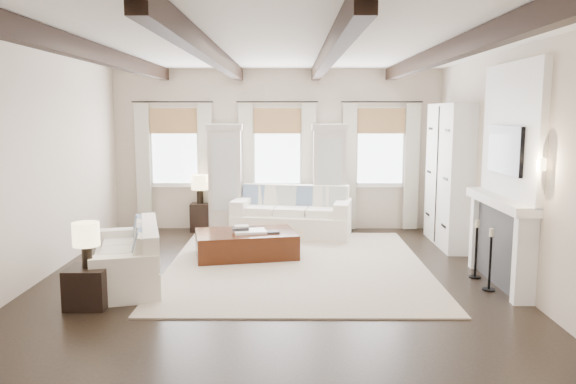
{
  "coord_description": "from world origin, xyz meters",
  "views": [
    {
      "loc": [
        0.26,
        -7.48,
        2.34
      ],
      "look_at": [
        0.22,
        0.92,
        1.15
      ],
      "focal_mm": 35.0,
      "sensor_mm": 36.0,
      "label": 1
    }
  ],
  "objects_px": {
    "sofa_back": "(293,215)",
    "ottoman": "(246,244)",
    "sofa_left": "(131,260)",
    "side_table_back": "(201,217)",
    "side_table_front": "(89,287)"
  },
  "relations": [
    {
      "from": "ottoman",
      "to": "sofa_left",
      "type": "bearing_deg",
      "value": -147.73
    },
    {
      "from": "sofa_back",
      "to": "ottoman",
      "type": "distance_m",
      "value": 1.85
    },
    {
      "from": "sofa_back",
      "to": "side_table_front",
      "type": "xyz_separation_m",
      "value": [
        -2.5,
        -4.03,
        -0.14
      ]
    },
    {
      "from": "ottoman",
      "to": "side_table_back",
      "type": "relative_size",
      "value": 2.87
    },
    {
      "from": "sofa_back",
      "to": "side_table_back",
      "type": "relative_size",
      "value": 4.22
    },
    {
      "from": "side_table_front",
      "to": "side_table_back",
      "type": "height_order",
      "value": "side_table_back"
    },
    {
      "from": "sofa_left",
      "to": "side_table_back",
      "type": "bearing_deg",
      "value": 83.16
    },
    {
      "from": "side_table_back",
      "to": "sofa_back",
      "type": "bearing_deg",
      "value": -11.31
    },
    {
      "from": "ottoman",
      "to": "side_table_front",
      "type": "relative_size",
      "value": 3.26
    },
    {
      "from": "sofa_back",
      "to": "side_table_back",
      "type": "xyz_separation_m",
      "value": [
        -1.83,
        0.37,
        -0.11
      ]
    },
    {
      "from": "ottoman",
      "to": "side_table_back",
      "type": "height_order",
      "value": "side_table_back"
    },
    {
      "from": "sofa_back",
      "to": "side_table_front",
      "type": "distance_m",
      "value": 4.75
    },
    {
      "from": "side_table_front",
      "to": "side_table_back",
      "type": "relative_size",
      "value": 0.88
    },
    {
      "from": "sofa_back",
      "to": "side_table_back",
      "type": "height_order",
      "value": "sofa_back"
    },
    {
      "from": "sofa_left",
      "to": "side_table_back",
      "type": "height_order",
      "value": "sofa_left"
    }
  ]
}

